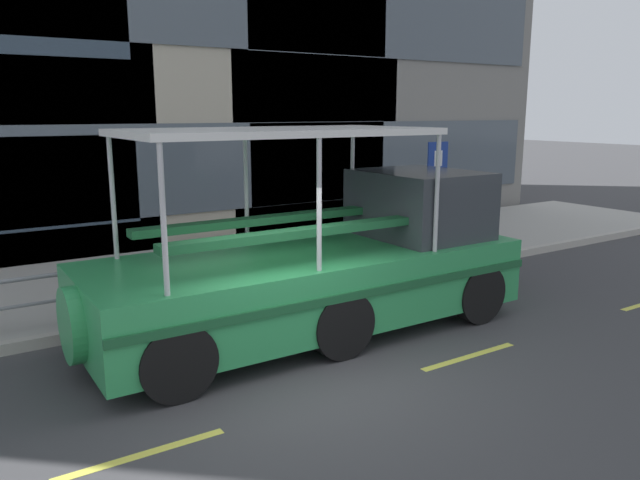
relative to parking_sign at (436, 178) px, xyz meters
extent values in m
plane|color=#3D3D3F|center=(-6.03, -3.96, -1.97)|extent=(120.00, 120.00, 0.00)
cube|color=#A8A59E|center=(-6.03, 1.64, -1.88)|extent=(32.00, 4.80, 0.18)
cube|color=#B2ADA3|center=(-6.03, -0.85, -1.88)|extent=(32.00, 0.18, 0.18)
cube|color=#DBD64C|center=(-8.43, -4.63, -1.97)|extent=(1.80, 0.12, 0.01)
cube|color=#DBD64C|center=(-3.63, -4.63, -1.97)|extent=(1.80, 0.12, 0.01)
cube|color=#4C5660|center=(-4.13, 4.41, 0.10)|extent=(12.11, 0.06, 2.28)
cube|color=#4C5660|center=(2.73, 4.41, 0.09)|extent=(10.67, 0.06, 2.27)
cube|color=#4C5660|center=(2.73, 4.41, 4.22)|extent=(10.67, 0.06, 2.27)
cylinder|color=gray|center=(-5.40, -0.51, -0.96)|extent=(11.65, 0.07, 0.07)
cylinder|color=gray|center=(-5.40, -0.51, -1.38)|extent=(11.65, 0.06, 0.06)
cylinder|color=gray|center=(-7.90, -0.51, -1.38)|extent=(0.09, 0.09, 0.83)
cylinder|color=gray|center=(-6.23, -0.51, -1.38)|extent=(0.09, 0.09, 0.83)
cylinder|color=gray|center=(-4.57, -0.51, -1.38)|extent=(0.09, 0.09, 0.83)
cylinder|color=gray|center=(-2.90, -0.51, -1.38)|extent=(0.09, 0.09, 0.83)
cylinder|color=gray|center=(-1.24, -0.51, -1.38)|extent=(0.09, 0.09, 0.83)
cylinder|color=gray|center=(0.42, -0.51, -1.38)|extent=(0.09, 0.09, 0.83)
cylinder|color=#4C4F54|center=(0.00, 0.03, -0.49)|extent=(0.08, 0.08, 2.61)
cube|color=navy|center=(0.00, -0.02, 0.47)|extent=(0.60, 0.04, 0.76)
cube|color=white|center=(0.00, -0.04, 0.47)|extent=(0.24, 0.01, 0.36)
cube|color=#2D9351|center=(-5.04, -2.48, -1.16)|extent=(7.02, 2.53, 1.07)
cone|color=#2D9351|center=(-0.74, -2.48, -1.16)|extent=(1.58, 1.02, 1.02)
cylinder|color=#2D9351|center=(-8.55, -2.48, -1.16)|extent=(0.35, 1.02, 1.02)
cube|color=#19512C|center=(-5.04, -3.77, -1.03)|extent=(7.02, 0.04, 0.12)
sphere|color=white|center=(-0.34, -2.48, -1.11)|extent=(0.22, 0.22, 0.22)
cube|color=#33383D|center=(-2.76, -2.48, -0.06)|extent=(1.76, 2.13, 1.14)
cube|color=silver|center=(-5.57, -2.48, 1.24)|extent=(4.57, 2.33, 0.10)
cylinder|color=#B2B2B7|center=(-3.40, -1.37, 0.28)|extent=(0.07, 0.07, 1.81)
cylinder|color=#B2B2B7|center=(-3.40, -3.60, 0.28)|extent=(0.07, 0.07, 1.81)
cylinder|color=#B2B2B7|center=(-5.57, -1.37, 0.28)|extent=(0.07, 0.07, 1.81)
cylinder|color=#B2B2B7|center=(-5.57, -3.60, 0.28)|extent=(0.07, 0.07, 1.81)
cylinder|color=#B2B2B7|center=(-7.73, -1.37, 0.28)|extent=(0.07, 0.07, 1.81)
cylinder|color=#B2B2B7|center=(-7.73, -3.60, 0.28)|extent=(0.07, 0.07, 1.81)
cube|color=#19512C|center=(-5.57, -1.88, -0.18)|extent=(4.20, 0.28, 0.12)
cube|color=#19512C|center=(-5.57, -3.09, -0.18)|extent=(4.20, 0.28, 0.12)
cylinder|color=black|center=(-2.41, -1.32, -1.47)|extent=(1.00, 0.28, 1.00)
cylinder|color=black|center=(-2.41, -3.65, -1.47)|extent=(1.00, 0.28, 1.00)
cylinder|color=black|center=(-5.22, -1.32, -1.47)|extent=(1.00, 0.28, 1.00)
cylinder|color=black|center=(-5.22, -3.65, -1.47)|extent=(1.00, 0.28, 1.00)
cylinder|color=black|center=(-7.67, -1.32, -1.47)|extent=(1.00, 0.28, 1.00)
cylinder|color=black|center=(-7.67, -3.65, -1.47)|extent=(1.00, 0.28, 1.00)
cylinder|color=black|center=(-1.50, 0.37, -1.42)|extent=(0.10, 0.10, 0.75)
cylinder|color=black|center=(-1.65, 0.35, -1.42)|extent=(0.10, 0.10, 0.75)
cube|color=navy|center=(-1.58, 0.36, -0.77)|extent=(0.31, 0.21, 0.53)
cylinder|color=navy|center=(-1.39, 0.39, -0.80)|extent=(0.07, 0.07, 0.48)
cylinder|color=navy|center=(-1.76, 0.33, -0.80)|extent=(0.07, 0.07, 0.48)
sphere|color=beige|center=(-1.58, 0.36, -0.38)|extent=(0.21, 0.21, 0.21)
camera|label=1|loc=(-10.02, -10.49, 1.53)|focal=34.41mm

